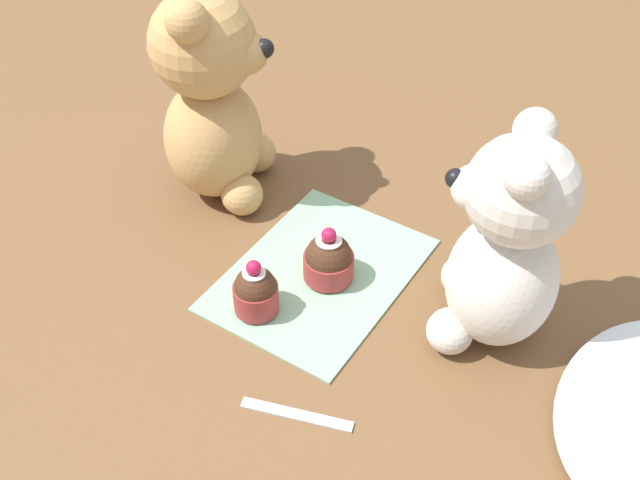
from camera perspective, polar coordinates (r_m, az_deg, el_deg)
The scene contains 7 objects.
ground_plane at distance 0.88m, azimuth 0.00°, elevation -2.68°, with size 4.00×4.00×0.00m, color brown.
knitted_placemat at distance 0.88m, azimuth 0.00°, elevation -2.54°, with size 0.26×0.19×0.01m, color #8EBC99.
teddy_bear_cream at distance 0.77m, azimuth 13.90°, elevation -0.55°, with size 0.16×0.15×0.26m.
teddy_bear_tan at distance 0.94m, azimuth -8.22°, elevation 10.61°, with size 0.18×0.17×0.28m.
cupcake_near_cream_bear at distance 0.86m, azimuth 0.74°, elevation -1.42°, with size 0.06×0.06×0.07m.
cupcake_near_tan_bear at distance 0.82m, azimuth -4.94°, elevation -3.89°, with size 0.05×0.05×0.07m.
teaspoon at distance 0.76m, azimuth -1.78°, elevation -13.10°, with size 0.11×0.01×0.01m, color silver.
Camera 1 is at (0.52, 0.34, 0.63)m, focal length 42.00 mm.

